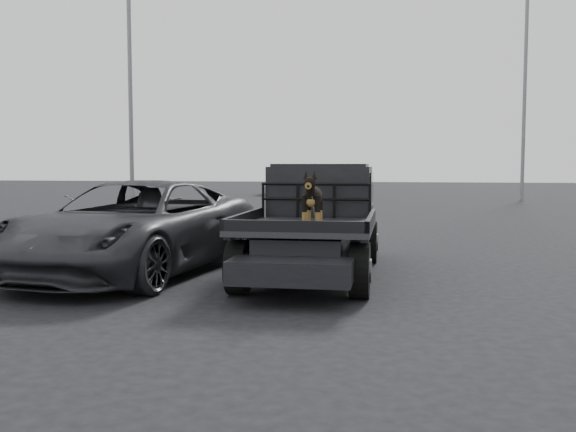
% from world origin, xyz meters
% --- Properties ---
extents(ground, '(120.00, 120.00, 0.00)m').
position_xyz_m(ground, '(0.00, 0.00, 0.00)').
color(ground, black).
rests_on(ground, ground).
extents(flatbed_ute, '(2.00, 5.40, 0.92)m').
position_xyz_m(flatbed_ute, '(-0.57, 2.15, 0.46)').
color(flatbed_ute, black).
rests_on(flatbed_ute, ground).
extents(ute_cab, '(1.72, 1.30, 0.88)m').
position_xyz_m(ute_cab, '(-0.57, 3.10, 1.36)').
color(ute_cab, black).
rests_on(ute_cab, flatbed_ute).
extents(headache_rack, '(1.80, 0.08, 0.55)m').
position_xyz_m(headache_rack, '(-0.57, 2.35, 1.20)').
color(headache_rack, black).
rests_on(headache_rack, flatbed_ute).
extents(dog, '(0.32, 0.60, 0.74)m').
position_xyz_m(dog, '(-0.40, 0.67, 1.29)').
color(dog, black).
rests_on(dog, flatbed_ute).
extents(parked_suv, '(3.24, 5.78, 1.53)m').
position_xyz_m(parked_suv, '(-3.49, 1.88, 0.76)').
color(parked_suv, '#2D2E32').
rests_on(parked_suv, ground).
extents(distant_car_a, '(1.99, 4.62, 1.48)m').
position_xyz_m(distant_car_a, '(-6.12, 30.26, 0.74)').
color(distant_car_a, '#4F4F53').
rests_on(distant_car_a, ground).
extents(floodlight_near, '(1.08, 0.28, 15.85)m').
position_xyz_m(floodlight_near, '(-10.40, 17.85, 8.53)').
color(floodlight_near, slate).
rests_on(floodlight_near, ground).
extents(floodlight_mid, '(1.08, 0.28, 14.71)m').
position_xyz_m(floodlight_mid, '(6.96, 25.59, 7.96)').
color(floodlight_mid, slate).
rests_on(floodlight_mid, ground).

